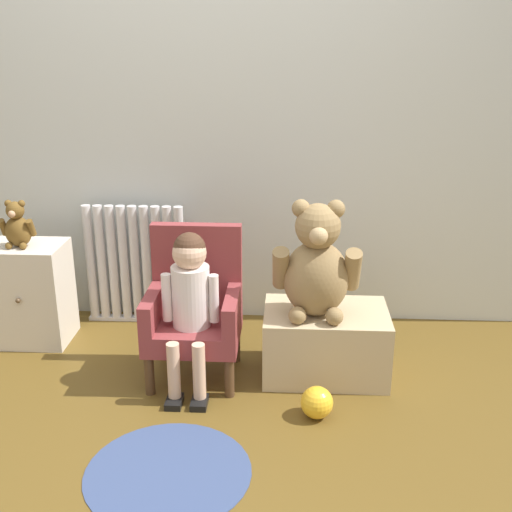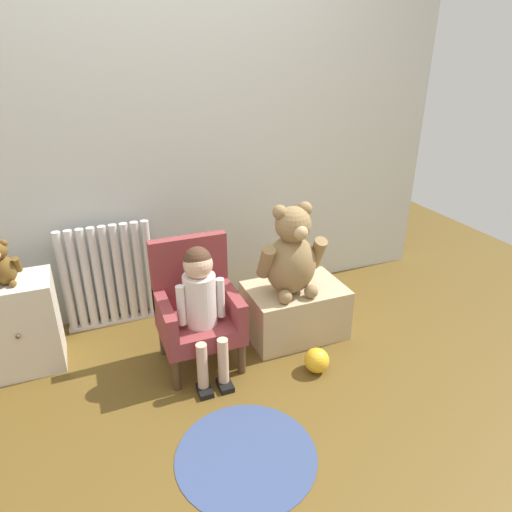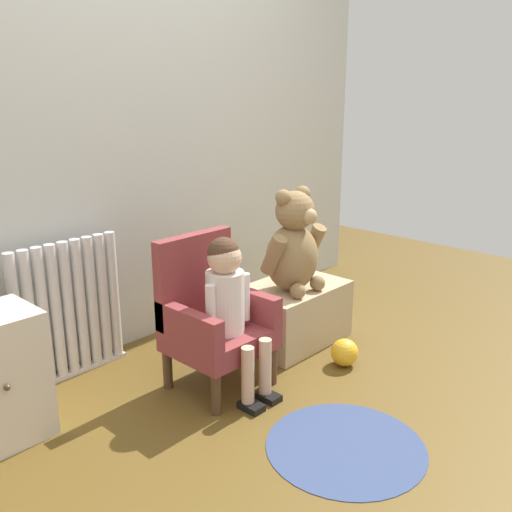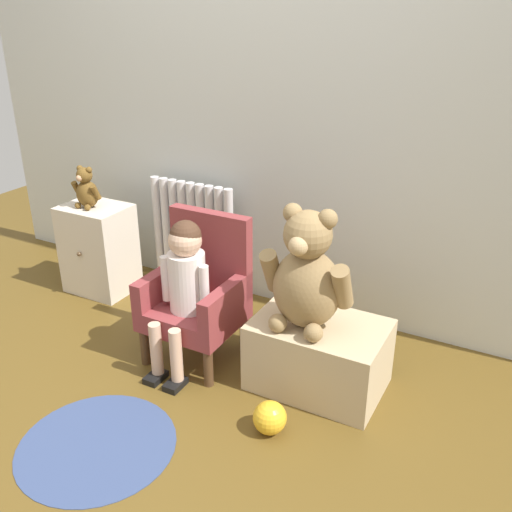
% 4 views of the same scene
% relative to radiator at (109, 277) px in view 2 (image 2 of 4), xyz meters
% --- Properties ---
extents(ground_plane, '(6.00, 6.00, 0.00)m').
position_rel_radiator_xyz_m(ground_plane, '(0.43, -1.13, -0.33)').
color(ground_plane, brown).
extents(back_wall, '(3.80, 0.05, 2.40)m').
position_rel_radiator_xyz_m(back_wall, '(0.43, 0.13, 0.87)').
color(back_wall, silver).
rests_on(back_wall, ground_plane).
extents(radiator, '(0.56, 0.05, 0.66)m').
position_rel_radiator_xyz_m(radiator, '(0.00, 0.00, 0.00)').
color(radiator, silver).
rests_on(radiator, ground_plane).
extents(small_dresser, '(0.38, 0.32, 0.52)m').
position_rel_radiator_xyz_m(small_dresser, '(-0.49, -0.27, -0.07)').
color(small_dresser, beige).
rests_on(small_dresser, ground_plane).
extents(child_armchair, '(0.42, 0.39, 0.70)m').
position_rel_radiator_xyz_m(child_armchair, '(0.41, -0.55, 0.00)').
color(child_armchair, brown).
rests_on(child_armchair, ground_plane).
extents(child_figure, '(0.25, 0.35, 0.72)m').
position_rel_radiator_xyz_m(child_figure, '(0.41, -0.66, 0.14)').
color(child_figure, silver).
rests_on(child_figure, ground_plane).
extents(low_bench, '(0.57, 0.39, 0.32)m').
position_rel_radiator_xyz_m(low_bench, '(1.02, -0.53, -0.17)').
color(low_bench, tan).
rests_on(low_bench, ground_plane).
extents(large_teddy_bear, '(0.39, 0.28, 0.54)m').
position_rel_radiator_xyz_m(large_teddy_bear, '(0.96, -0.57, 0.23)').
color(large_teddy_bear, olive).
rests_on(large_teddy_bear, low_bench).
extents(small_teddy_bear, '(0.17, 0.12, 0.24)m').
position_rel_radiator_xyz_m(small_teddy_bear, '(-0.50, -0.29, 0.30)').
color(small_teddy_bear, brown).
rests_on(small_teddy_bear, small_dresser).
extents(floor_rug, '(0.62, 0.62, 0.01)m').
position_rel_radiator_xyz_m(floor_rug, '(0.41, -1.30, -0.33)').
color(floor_rug, '#364670').
rests_on(floor_rug, ground_plane).
extents(toy_ball, '(0.14, 0.14, 0.14)m').
position_rel_radiator_xyz_m(toy_ball, '(0.97, -0.90, -0.26)').
color(toy_ball, gold).
rests_on(toy_ball, ground_plane).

